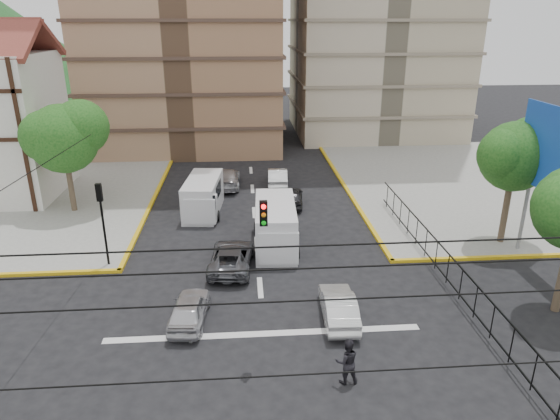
{
  "coord_description": "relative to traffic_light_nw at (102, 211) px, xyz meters",
  "views": [
    {
      "loc": [
        -0.66,
        -16.11,
        12.11
      ],
      "look_at": [
        0.96,
        4.95,
        4.0
      ],
      "focal_mm": 32.0,
      "sensor_mm": 36.0,
      "label": 1
    }
  ],
  "objects": [
    {
      "name": "ground",
      "position": [
        7.8,
        -7.8,
        -3.11
      ],
      "size": [
        160.0,
        160.0,
        0.0
      ],
      "primitive_type": "plane",
      "color": "black",
      "rests_on": "ground"
    },
    {
      "name": "sidewalk_ne",
      "position": [
        27.8,
        12.2,
        -3.04
      ],
      "size": [
        26.0,
        26.0,
        0.15
      ],
      "primitive_type": "cube",
      "color": "gray",
      "rests_on": "ground"
    },
    {
      "name": "stop_line",
      "position": [
        7.8,
        -6.6,
        -3.11
      ],
      "size": [
        13.0,
        0.4,
        0.01
      ],
      "primitive_type": "cube",
      "color": "silver",
      "rests_on": "ground"
    },
    {
      "name": "park_fence",
      "position": [
        16.8,
        -3.3,
        -3.11
      ],
      "size": [
        0.1,
        22.5,
        1.66
      ],
      "primitive_type": null,
      "color": "black",
      "rests_on": "ground"
    },
    {
      "name": "billboard",
      "position": [
        22.25,
        -1.8,
        2.89
      ],
      "size": [
        0.36,
        6.2,
        8.1
      ],
      "color": "slate",
      "rests_on": "ground"
    },
    {
      "name": "tree_park_c",
      "position": [
        21.89,
        1.21,
        2.22
      ],
      "size": [
        4.65,
        3.8,
        7.25
      ],
      "color": "#473828",
      "rests_on": "ground"
    },
    {
      "name": "tree_tudor",
      "position": [
        -4.1,
        8.21,
        2.11
      ],
      "size": [
        5.39,
        4.4,
        7.43
      ],
      "color": "#473828",
      "rests_on": "ground"
    },
    {
      "name": "traffic_light_nw",
      "position": [
        0.0,
        0.0,
        0.0
      ],
      "size": [
        0.28,
        0.22,
        4.4
      ],
      "color": "black",
      "rests_on": "ground"
    },
    {
      "name": "traffic_light_hanging",
      "position": [
        7.8,
        -9.84,
        2.79
      ],
      "size": [
        18.0,
        9.12,
        0.92
      ],
      "color": "black",
      "rests_on": "ground"
    },
    {
      "name": "van_right_lane",
      "position": [
        8.86,
        1.61,
        -1.89
      ],
      "size": [
        2.41,
        5.67,
        2.52
      ],
      "rotation": [
        0.0,
        0.0,
        -0.04
      ],
      "color": "silver",
      "rests_on": "ground"
    },
    {
      "name": "van_left_lane",
      "position": [
        4.45,
        7.22,
        -1.98
      ],
      "size": [
        2.52,
        5.35,
        2.33
      ],
      "rotation": [
        0.0,
        0.0,
        -0.1
      ],
      "color": "silver",
      "rests_on": "ground"
    },
    {
      "name": "car_silver_front_left",
      "position": [
        4.69,
        -5.43,
        -2.5
      ],
      "size": [
        1.77,
        3.72,
        1.23
      ],
      "primitive_type": "imported",
      "rotation": [
        0.0,
        0.0,
        3.05
      ],
      "color": "silver",
      "rests_on": "ground"
    },
    {
      "name": "car_white_front_right",
      "position": [
        11.05,
        -5.75,
        -2.48
      ],
      "size": [
        1.49,
        3.88,
        1.26
      ],
      "primitive_type": "imported",
      "rotation": [
        0.0,
        0.0,
        3.1
      ],
      "color": "white",
      "rests_on": "ground"
    },
    {
      "name": "car_grey_mid_left",
      "position": [
        6.41,
        -0.62,
        -2.48
      ],
      "size": [
        2.49,
        4.7,
        1.26
      ],
      "primitive_type": "imported",
      "rotation": [
        0.0,
        0.0,
        3.05
      ],
      "color": "#53545A",
      "rests_on": "ground"
    },
    {
      "name": "car_silver_rear_left",
      "position": [
        5.88,
        12.92,
        -2.42
      ],
      "size": [
        1.98,
        4.76,
        1.38
      ],
      "primitive_type": "imported",
      "rotation": [
        0.0,
        0.0,
        3.13
      ],
      "color": "silver",
      "rests_on": "ground"
    },
    {
      "name": "car_darkgrey_mid_right",
      "position": [
        10.42,
        8.42,
        -2.46
      ],
      "size": [
        1.95,
        3.97,
        1.3
      ],
      "primitive_type": "imported",
      "rotation": [
        0.0,
        0.0,
        3.03
      ],
      "color": "#252528",
      "rests_on": "ground"
    },
    {
      "name": "car_white_rear_right",
      "position": [
        9.78,
        12.91,
        -2.43
      ],
      "size": [
        1.67,
        4.23,
        1.37
      ],
      "primitive_type": "imported",
      "rotation": [
        0.0,
        0.0,
        3.09
      ],
      "color": "white",
      "rests_on": "ground"
    },
    {
      "name": "pedestrian_crosswalk",
      "position": [
        10.58,
        -9.71,
        -2.23
      ],
      "size": [
        0.88,
        0.7,
        1.76
      ],
      "primitive_type": "imported",
      "rotation": [
        0.0,
        0.0,
        3.19
      ],
      "color": "black",
      "rests_on": "ground"
    }
  ]
}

